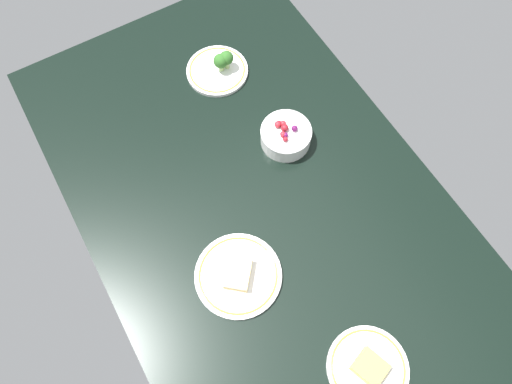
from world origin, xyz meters
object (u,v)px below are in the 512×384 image
Objects in this scene: bowl_berries at (286,135)px; plate_broccoli at (219,68)px; plate_cheese at (368,368)px; plate_sandwich at (238,275)px.

plate_broccoli is at bearing -171.55° from bowl_berries.
bowl_berries reaches higher than plate_cheese.
plate_broccoli is 0.98× the size of plate_cheese.
plate_sandwich is (27.12, -30.73, -2.02)cm from bowl_berries.
plate_cheese reaches higher than plate_sandwich.
bowl_berries reaches higher than plate_sandwich.
bowl_berries is at bearing 131.43° from plate_sandwich.
plate_cheese is 0.87× the size of plate_sandwich.
plate_cheese is (91.94, -11.21, -0.59)cm from plate_broccoli.
plate_sandwich is at bearing -24.33° from plate_broccoli.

